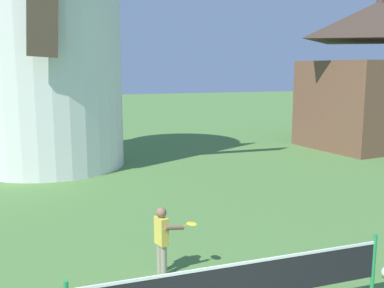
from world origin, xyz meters
The scene contains 3 objects.
tennis_net centered at (0.34, 1.61, 0.68)m, with size 4.74×0.06×1.10m.
player_far centered at (-0.22, 3.60, 0.71)m, with size 0.78×0.41×1.25m.
chapel centered at (12.83, 13.32, 3.28)m, with size 6.81×5.34×7.60m.
Camera 1 is at (-2.24, -3.72, 3.66)m, focal length 41.93 mm.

